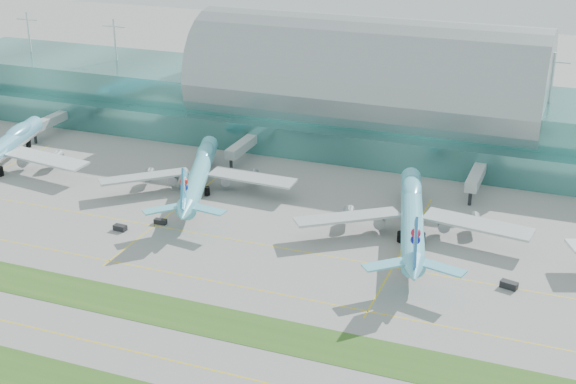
% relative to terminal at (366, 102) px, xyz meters
% --- Properties ---
extents(ground, '(700.00, 700.00, 0.00)m').
position_rel_terminal_xyz_m(ground, '(-0.01, -128.79, -14.23)').
color(ground, gray).
rests_on(ground, ground).
extents(terminal, '(340.00, 69.10, 36.00)m').
position_rel_terminal_xyz_m(terminal, '(0.00, 0.00, 0.00)').
color(terminal, '#3D7A75').
rests_on(terminal, ground).
extents(grass_strip_far, '(420.00, 12.00, 0.08)m').
position_rel_terminal_xyz_m(grass_strip_far, '(-0.01, -126.79, -14.19)').
color(grass_strip_far, '#2D591E').
rests_on(grass_strip_far, ground).
extents(taxiline_b, '(420.00, 0.35, 0.01)m').
position_rel_terminal_xyz_m(taxiline_b, '(-0.01, -142.79, -14.22)').
color(taxiline_b, yellow).
rests_on(taxiline_b, ground).
extents(taxiline_c, '(420.00, 0.35, 0.01)m').
position_rel_terminal_xyz_m(taxiline_c, '(-0.01, -110.79, -14.22)').
color(taxiline_c, yellow).
rests_on(taxiline_c, ground).
extents(taxiline_d, '(420.00, 0.35, 0.01)m').
position_rel_terminal_xyz_m(taxiline_d, '(-0.01, -88.79, -14.22)').
color(taxiline_d, yellow).
rests_on(taxiline_d, ground).
extents(airliner_b, '(55.22, 64.29, 18.33)m').
position_rel_terminal_xyz_m(airliner_b, '(-32.93, -61.72, -8.57)').
color(airliner_b, '#62C7D8').
rests_on(airliner_b, ground).
extents(airliner_c, '(59.89, 69.09, 19.25)m').
position_rel_terminal_xyz_m(airliner_c, '(32.99, -69.68, -8.29)').
color(airliner_c, '#66CAE2').
rests_on(airliner_c, ground).
extents(gse_c, '(3.60, 2.06, 1.49)m').
position_rel_terminal_xyz_m(gse_c, '(-39.88, -94.58, -13.48)').
color(gse_c, black).
rests_on(gse_c, ground).
extents(gse_d, '(3.46, 1.84, 1.34)m').
position_rel_terminal_xyz_m(gse_d, '(-31.96, -87.03, -13.56)').
color(gse_d, black).
rests_on(gse_d, ground).
extents(gse_e, '(3.28, 2.37, 1.34)m').
position_rel_terminal_xyz_m(gse_e, '(34.58, -81.37, -13.56)').
color(gse_e, yellow).
rests_on(gse_e, ground).
extents(gse_f, '(4.26, 2.82, 1.65)m').
position_rel_terminal_xyz_m(gse_f, '(60.46, -89.04, -13.40)').
color(gse_f, black).
rests_on(gse_f, ground).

